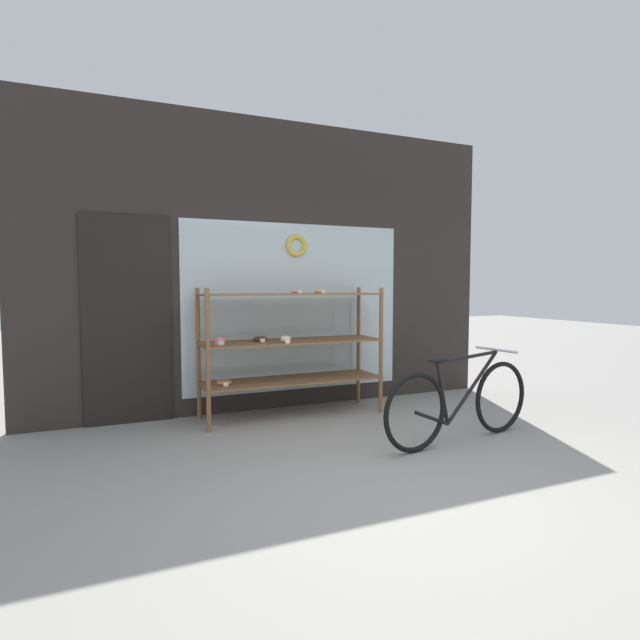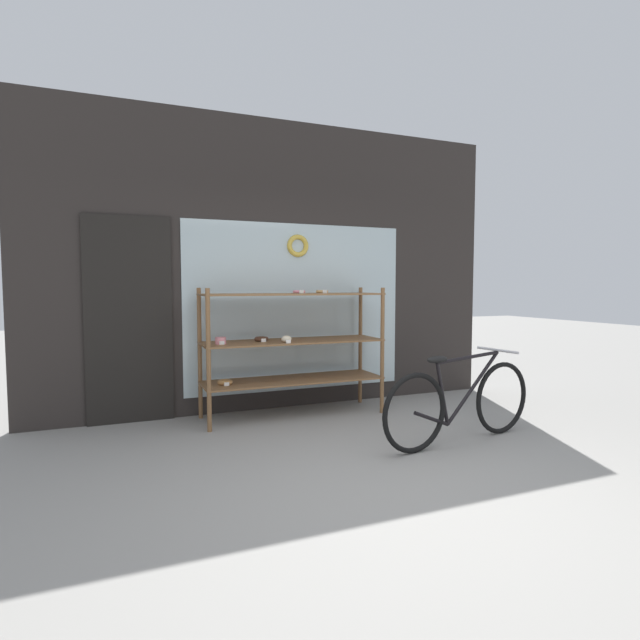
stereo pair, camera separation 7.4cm
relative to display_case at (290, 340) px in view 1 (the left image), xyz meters
name	(u,v)px [view 1 (the left image)]	position (x,y,z in m)	size (l,w,h in m)	color
ground_plane	(396,489)	(0.01, -2.12, -0.82)	(30.00, 30.00, 0.00)	gray
storefront_facade	(274,270)	(-0.03, 0.42, 0.76)	(5.40, 0.13, 3.24)	#2D2826
display_case	(290,340)	(0.00, 0.00, 0.00)	(1.93, 0.57, 1.38)	brown
bicycle	(460,402)	(1.09, -1.45, -0.45)	(1.75, 0.46, 0.81)	black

